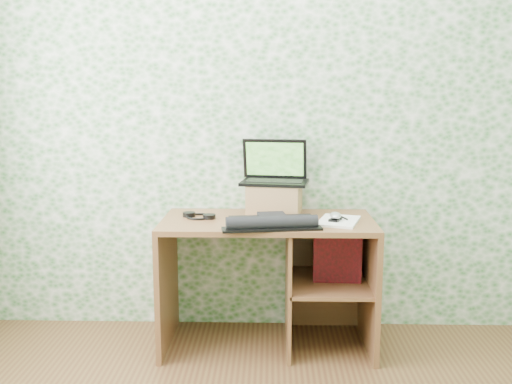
{
  "coord_description": "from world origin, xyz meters",
  "views": [
    {
      "loc": [
        0.01,
        -1.71,
        1.46
      ],
      "look_at": [
        -0.07,
        1.39,
        0.92
      ],
      "focal_mm": 40.0,
      "sensor_mm": 36.0,
      "label": 1
    }
  ],
  "objects_px": {
    "laptop": "(275,173)",
    "notepad": "(339,221)",
    "keyboard": "(272,222)",
    "desk": "(281,264)",
    "riser": "(275,199)"
  },
  "relations": [
    {
      "from": "desk",
      "to": "laptop",
      "type": "bearing_deg",
      "value": 104.09
    },
    {
      "from": "riser",
      "to": "notepad",
      "type": "height_order",
      "value": "riser"
    },
    {
      "from": "laptop",
      "to": "keyboard",
      "type": "bearing_deg",
      "value": -83.58
    },
    {
      "from": "desk",
      "to": "riser",
      "type": "relative_size",
      "value": 3.98
    },
    {
      "from": "keyboard",
      "to": "notepad",
      "type": "distance_m",
      "value": 0.39
    },
    {
      "from": "desk",
      "to": "keyboard",
      "type": "bearing_deg",
      "value": -104.98
    },
    {
      "from": "riser",
      "to": "keyboard",
      "type": "bearing_deg",
      "value": -92.84
    },
    {
      "from": "laptop",
      "to": "notepad",
      "type": "height_order",
      "value": "laptop"
    },
    {
      "from": "laptop",
      "to": "notepad",
      "type": "xyz_separation_m",
      "value": [
        0.35,
        -0.25,
        -0.23
      ]
    },
    {
      "from": "laptop",
      "to": "notepad",
      "type": "bearing_deg",
      "value": -25.96
    },
    {
      "from": "desk",
      "to": "riser",
      "type": "distance_m",
      "value": 0.38
    },
    {
      "from": "desk",
      "to": "laptop",
      "type": "relative_size",
      "value": 2.87
    },
    {
      "from": "laptop",
      "to": "keyboard",
      "type": "height_order",
      "value": "laptop"
    },
    {
      "from": "laptop",
      "to": "keyboard",
      "type": "relative_size",
      "value": 0.78
    },
    {
      "from": "keyboard",
      "to": "desk",
      "type": "bearing_deg",
      "value": 66.62
    }
  ]
}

